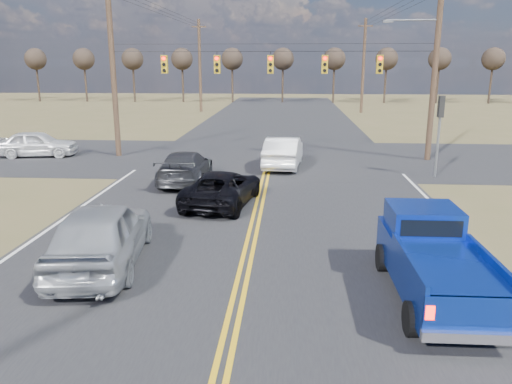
# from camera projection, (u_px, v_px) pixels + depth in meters

# --- Properties ---
(ground) EXTENTS (160.00, 160.00, 0.00)m
(ground) POSITION_uv_depth(u_px,v_px,m) (238.00, 299.00, 11.71)
(ground) COLOR brown
(ground) RESTS_ON ground
(road_main) EXTENTS (14.00, 120.00, 0.02)m
(road_main) POSITION_uv_depth(u_px,v_px,m) (262.00, 192.00, 21.37)
(road_main) COLOR #28282B
(road_main) RESTS_ON ground
(road_cross) EXTENTS (120.00, 12.00, 0.02)m
(road_cross) POSITION_uv_depth(u_px,v_px,m) (270.00, 158.00, 29.09)
(road_cross) COLOR #28282B
(road_cross) RESTS_ON ground
(signal_gantry) EXTENTS (19.60, 4.83, 10.00)m
(signal_gantry) POSITION_uv_depth(u_px,v_px,m) (279.00, 69.00, 27.58)
(signal_gantry) COLOR #473323
(signal_gantry) RESTS_ON ground
(utility_poles) EXTENTS (19.60, 58.32, 10.00)m
(utility_poles) POSITION_uv_depth(u_px,v_px,m) (270.00, 66.00, 26.81)
(utility_poles) COLOR #473323
(utility_poles) RESTS_ON ground
(treeline) EXTENTS (87.00, 117.80, 7.40)m
(treeline) POSITION_uv_depth(u_px,v_px,m) (276.00, 58.00, 36.31)
(treeline) COLOR #33261C
(treeline) RESTS_ON ground
(pickup_truck) EXTENTS (2.05, 5.06, 1.90)m
(pickup_truck) POSITION_uv_depth(u_px,v_px,m) (434.00, 260.00, 11.64)
(pickup_truck) COLOR black
(pickup_truck) RESTS_ON ground
(silver_suv) EXTENTS (2.79, 5.53, 1.81)m
(silver_suv) POSITION_uv_depth(u_px,v_px,m) (101.00, 234.00, 13.47)
(silver_suv) COLOR #ABAEB3
(silver_suv) RESTS_ON ground
(black_suv) EXTENTS (2.96, 5.11, 1.34)m
(black_suv) POSITION_uv_depth(u_px,v_px,m) (223.00, 188.00, 19.40)
(black_suv) COLOR black
(black_suv) RESTS_ON ground
(white_car_queue) EXTENTS (2.15, 5.05, 1.62)m
(white_car_queue) POSITION_uv_depth(u_px,v_px,m) (283.00, 152.00, 26.42)
(white_car_queue) COLOR white
(white_car_queue) RESTS_ON ground
(dgrey_car_queue) EXTENTS (2.13, 5.03, 1.45)m
(dgrey_car_queue) POSITION_uv_depth(u_px,v_px,m) (185.00, 167.00, 23.04)
(dgrey_car_queue) COLOR #323337
(dgrey_car_queue) RESTS_ON ground
(cross_car_west) EXTENTS (2.50, 4.74, 1.54)m
(cross_car_west) POSITION_uv_depth(u_px,v_px,m) (37.00, 144.00, 29.35)
(cross_car_west) COLOR white
(cross_car_west) RESTS_ON ground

